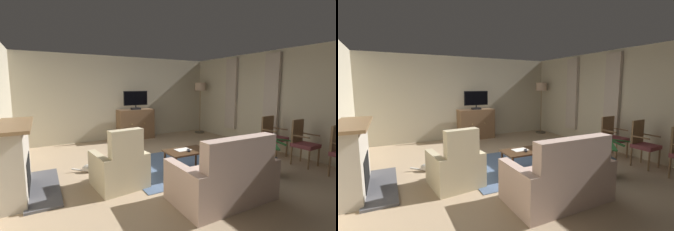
% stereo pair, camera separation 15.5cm
% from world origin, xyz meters
% --- Properties ---
extents(ground_plane, '(6.80, 7.13, 0.04)m').
position_xyz_m(ground_plane, '(0.00, 0.00, -0.02)').
color(ground_plane, tan).
extents(wall_back, '(6.80, 0.10, 2.68)m').
position_xyz_m(wall_back, '(0.00, 3.31, 1.34)').
color(wall_back, '#B2A88E').
rests_on(wall_back, ground_plane).
extents(wall_right_with_window, '(0.10, 7.13, 2.68)m').
position_xyz_m(wall_right_with_window, '(3.15, 0.00, 1.34)').
color(wall_right_with_window, '#BBB095').
rests_on(wall_right_with_window, ground_plane).
extents(curtain_panel_near, '(0.10, 0.44, 2.25)m').
position_xyz_m(curtain_panel_near, '(3.04, -0.04, 1.48)').
color(curtain_panel_near, '#B2A393').
extents(curtain_panel_far, '(0.10, 0.44, 2.25)m').
position_xyz_m(curtain_panel_far, '(3.04, 1.46, 1.48)').
color(curtain_panel_far, '#B2A393').
extents(rug_central, '(2.34, 2.06, 0.01)m').
position_xyz_m(rug_central, '(0.18, 0.10, 0.01)').
color(rug_central, slate).
rests_on(rug_central, ground_plane).
extents(fireplace, '(0.85, 1.69, 1.16)m').
position_xyz_m(fireplace, '(-2.82, 0.18, 0.55)').
color(fireplace, '#4C4C51').
rests_on(fireplace, ground_plane).
extents(tv_cabinet, '(1.17, 0.51, 0.98)m').
position_xyz_m(tv_cabinet, '(0.29, 2.96, 0.47)').
color(tv_cabinet, '#4A3523').
rests_on(tv_cabinet, ground_plane).
extents(television, '(0.80, 0.20, 0.60)m').
position_xyz_m(television, '(0.29, 2.91, 1.30)').
color(television, black).
rests_on(television, tv_cabinet).
extents(coffee_table, '(0.86, 0.55, 0.47)m').
position_xyz_m(coffee_table, '(0.08, -0.42, 0.41)').
color(coffee_table, '#422B19').
rests_on(coffee_table, ground_plane).
extents(tv_remote, '(0.12, 0.17, 0.02)m').
position_xyz_m(tv_remote, '(0.09, -0.47, 0.48)').
color(tv_remote, black).
rests_on(tv_remote, coffee_table).
extents(folded_newspaper, '(0.30, 0.22, 0.01)m').
position_xyz_m(folded_newspaper, '(0.03, -0.35, 0.48)').
color(folded_newspaper, silver).
rests_on(folded_newspaper, coffee_table).
extents(sofa_floral, '(1.54, 0.92, 1.04)m').
position_xyz_m(sofa_floral, '(-0.03, -1.62, 0.34)').
color(sofa_floral, '#BC9E8E').
rests_on(sofa_floral, ground_plane).
extents(armchair_facing_sofa, '(0.91, 0.91, 1.05)m').
position_xyz_m(armchair_facing_sofa, '(-1.27, -0.37, 0.33)').
color(armchair_facing_sofa, tan).
rests_on(armchair_facing_sofa, ground_plane).
extents(side_chair_beside_plant, '(0.47, 0.46, 1.00)m').
position_xyz_m(side_chair_beside_plant, '(2.61, -1.21, 0.53)').
color(side_chair_beside_plant, brown).
rests_on(side_chair_beside_plant, ground_plane).
extents(side_chair_tucked_against_wall, '(0.53, 0.50, 0.99)m').
position_xyz_m(side_chair_tucked_against_wall, '(2.61, -0.44, 0.52)').
color(side_chair_tucked_against_wall, brown).
rests_on(side_chair_tucked_against_wall, ground_plane).
extents(potted_plant_tall_palm_by_window, '(0.90, 0.88, 0.78)m').
position_xyz_m(potted_plant_tall_palm_by_window, '(1.42, -1.27, 0.23)').
color(potted_plant_tall_palm_by_window, '#3D4C5B').
rests_on(potted_plant_tall_palm_by_window, ground_plane).
extents(cat, '(0.62, 0.27, 0.19)m').
position_xyz_m(cat, '(-1.57, 0.59, 0.09)').
color(cat, beige).
rests_on(cat, ground_plane).
extents(floor_lamp, '(0.39, 0.39, 1.86)m').
position_xyz_m(floor_lamp, '(2.75, 2.75, 1.52)').
color(floor_lamp, '#4C4233').
rests_on(floor_lamp, ground_plane).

